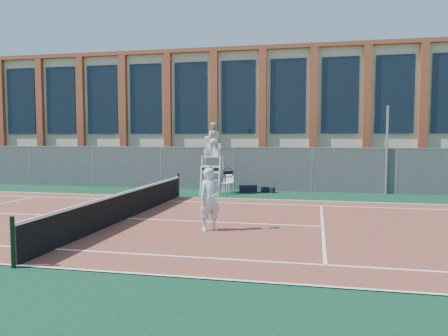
% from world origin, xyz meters
% --- Properties ---
extents(ground, '(120.00, 120.00, 0.00)m').
position_xyz_m(ground, '(0.00, 0.00, 0.00)').
color(ground, '#233814').
extents(apron, '(36.00, 20.00, 0.01)m').
position_xyz_m(apron, '(0.00, 1.00, 0.01)').
color(apron, '#0B321A').
rests_on(apron, ground).
extents(tennis_court, '(23.77, 10.97, 0.02)m').
position_xyz_m(tennis_court, '(0.00, 0.00, 0.02)').
color(tennis_court, brown).
rests_on(tennis_court, apron).
extents(tennis_net, '(0.10, 11.30, 1.10)m').
position_xyz_m(tennis_net, '(0.00, 0.00, 0.54)').
color(tennis_net, black).
rests_on(tennis_net, ground).
extents(fence, '(40.00, 0.06, 2.20)m').
position_xyz_m(fence, '(0.00, 8.80, 1.10)').
color(fence, '#595E60').
rests_on(fence, ground).
extents(hedge, '(40.00, 1.40, 2.20)m').
position_xyz_m(hedge, '(0.00, 10.00, 1.10)').
color(hedge, black).
rests_on(hedge, ground).
extents(building, '(45.00, 10.60, 8.22)m').
position_xyz_m(building, '(0.00, 17.95, 4.15)').
color(building, beige).
rests_on(building, ground).
extents(steel_pole, '(0.12, 0.12, 4.25)m').
position_xyz_m(steel_pole, '(9.51, 8.70, 2.13)').
color(steel_pole, '#9EA0A5').
rests_on(steel_pole, ground).
extents(umpire_chair, '(0.98, 1.50, 3.50)m').
position_xyz_m(umpire_chair, '(1.29, 7.05, 2.56)').
color(umpire_chair, white).
rests_on(umpire_chair, ground).
extents(plastic_chair, '(0.59, 0.59, 0.98)m').
position_xyz_m(plastic_chair, '(1.95, 7.74, 0.59)').
color(plastic_chair, silver).
rests_on(plastic_chair, apron).
extents(sports_bag_near, '(0.88, 0.71, 0.35)m').
position_xyz_m(sports_bag_near, '(2.89, 7.92, 0.19)').
color(sports_bag_near, black).
rests_on(sports_bag_near, apron).
extents(sports_bag_far, '(0.71, 0.47, 0.26)m').
position_xyz_m(sports_bag_far, '(3.86, 8.07, 0.14)').
color(sports_bag_far, black).
rests_on(sports_bag_far, apron).
extents(tennis_player, '(1.07, 0.83, 1.83)m').
position_xyz_m(tennis_player, '(3.18, -1.24, 0.95)').
color(tennis_player, '#ADC6D0').
rests_on(tennis_player, tennis_court).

